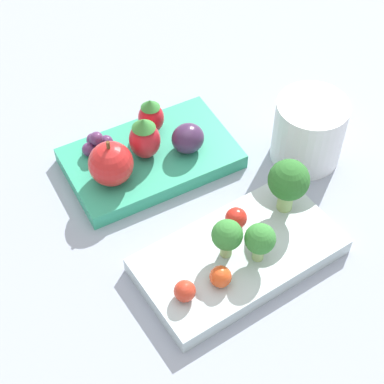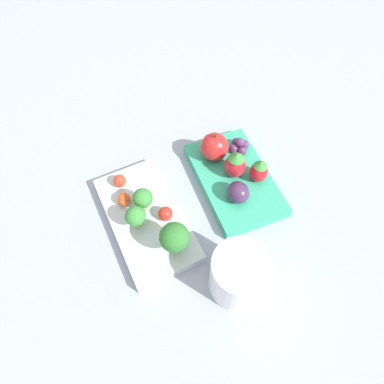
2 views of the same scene
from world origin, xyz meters
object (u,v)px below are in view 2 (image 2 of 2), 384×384
bento_box_fruit (234,179)px  broccoli_floret_0 (136,217)px  plum (238,192)px  grape_cluster (239,146)px  strawberry_0 (235,163)px  broccoli_floret_1 (174,238)px  cherry_tomato_1 (165,214)px  cherry_tomato_2 (124,199)px  cherry_tomato_0 (120,181)px  broccoli_floret_2 (142,198)px  bento_box_savoury (147,219)px  strawberry_1 (259,171)px  drinking_cup (236,276)px  apple (215,147)px

bento_box_fruit → broccoli_floret_0: size_ratio=4.21×
plum → grape_cluster: 0.10m
strawberry_0 → broccoli_floret_1: bearing=121.1°
cherry_tomato_1 → cherry_tomato_2: (0.05, 0.05, -0.00)m
broccoli_floret_1 → cherry_tomato_0: size_ratio=3.09×
broccoli_floret_2 → plum: broccoli_floret_2 is taller
strawberry_0 → cherry_tomato_1: bearing=102.8°
bento_box_fruit → broccoli_floret_0: 0.18m
bento_box_fruit → cherry_tomato_2: cherry_tomato_2 is taller
bento_box_savoury → strawberry_1: strawberry_1 is taller
bento_box_savoury → strawberry_1: bearing=-93.5°
plum → broccoli_floret_1: bearing=107.7°
bento_box_fruit → broccoli_floret_2: 0.16m
bento_box_savoury → plum: plum is taller
broccoli_floret_1 → broccoli_floret_2: bearing=10.5°
drinking_cup → plum: bearing=-30.5°
cherry_tomato_1 → plum: bearing=-97.8°
cherry_tomato_2 → grape_cluster: grape_cluster is taller
apple → cherry_tomato_2: bearing=98.3°
bento_box_fruit → strawberry_1: 0.05m
broccoli_floret_1 → drinking_cup: (-0.08, -0.05, -0.02)m
plum → drinking_cup: size_ratio=0.47×
grape_cluster → broccoli_floret_1: bearing=125.7°
cherry_tomato_0 → strawberry_1: (-0.08, -0.20, 0.01)m
apple → drinking_cup: bearing=160.4°
cherry_tomato_2 → plum: size_ratio=0.57×
broccoli_floret_1 → broccoli_floret_0: bearing=31.0°
broccoli_floret_2 → cherry_tomato_1: 0.04m
bento_box_fruit → broccoli_floret_1: broccoli_floret_1 is taller
cherry_tomato_2 → drinking_cup: 0.20m
broccoli_floret_0 → strawberry_1: size_ratio=1.02×
bento_box_fruit → broccoli_floret_2: bearing=87.3°
bento_box_savoury → bento_box_fruit: 0.16m
plum → drinking_cup: 0.13m
bento_box_savoury → drinking_cup: drinking_cup is taller
cherry_tomato_1 → grape_cluster: bearing=-67.2°
grape_cluster → drinking_cup: size_ratio=0.47×
cherry_tomato_0 → apple: size_ratio=0.37×
strawberry_0 → plum: size_ratio=1.43×
bento_box_savoury → cherry_tomato_0: size_ratio=9.81×
cherry_tomato_0 → apple: 0.16m
bento_box_savoury → plum: bearing=-102.0°
cherry_tomato_2 → plum: bearing=-112.1°
broccoli_floret_2 → apple: bearing=-72.5°
bento_box_fruit → plum: (-0.04, 0.02, 0.03)m
cherry_tomato_2 → plum: (-0.07, -0.16, 0.01)m
strawberry_1 → plum: 0.05m
cherry_tomato_1 → drinking_cup: (-0.13, -0.05, 0.01)m
broccoli_floret_1 → cherry_tomato_1: size_ratio=2.87×
broccoli_floret_0 → apple: 0.18m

